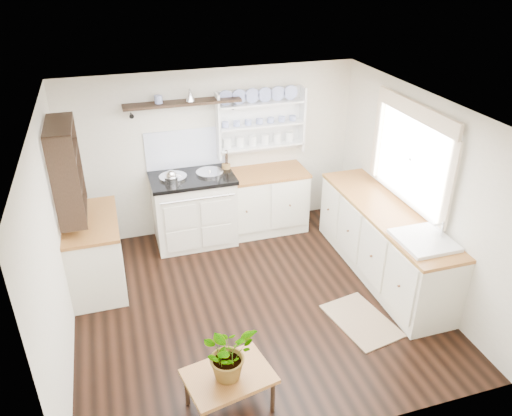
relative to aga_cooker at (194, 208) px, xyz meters
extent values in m
cube|color=black|center=(0.38, -1.57, -0.50)|extent=(4.00, 3.80, 0.01)
cube|color=beige|center=(0.38, 0.33, 0.65)|extent=(4.00, 0.02, 2.30)
cube|color=beige|center=(2.38, -1.57, 0.65)|extent=(0.02, 3.80, 2.30)
cube|color=beige|center=(-1.62, -1.57, 0.65)|extent=(0.02, 3.80, 2.30)
cube|color=white|center=(0.38, -1.57, 1.80)|extent=(4.00, 3.80, 0.01)
cube|color=white|center=(2.34, -1.42, 1.00)|extent=(0.04, 1.40, 1.00)
cube|color=white|center=(2.32, -1.42, 1.00)|extent=(0.02, 1.50, 1.10)
cube|color=beige|center=(2.30, -1.42, 1.58)|extent=(0.04, 1.55, 0.18)
cube|color=beige|center=(0.00, 0.00, -0.03)|extent=(1.07, 0.69, 0.94)
cube|color=black|center=(0.00, 0.00, 0.46)|extent=(1.11, 0.73, 0.05)
cylinder|color=silver|center=(-0.25, 0.00, 0.50)|extent=(0.36, 0.36, 0.03)
cylinder|color=silver|center=(0.25, 0.00, 0.50)|extent=(0.36, 0.36, 0.03)
cylinder|color=silver|center=(0.00, -0.39, 0.33)|extent=(0.96, 0.02, 0.02)
cube|color=silver|center=(0.98, 0.03, -0.06)|extent=(1.25, 0.60, 0.88)
cube|color=brown|center=(0.98, 0.03, 0.38)|extent=(1.27, 0.63, 0.04)
cube|color=silver|center=(2.08, -1.47, -0.06)|extent=(0.60, 2.40, 0.88)
cube|color=brown|center=(2.08, -1.47, 0.38)|extent=(0.62, 2.43, 0.04)
cube|color=white|center=(2.08, -2.22, 0.30)|extent=(0.55, 0.60, 0.28)
cylinder|color=silver|center=(2.28, -2.22, 0.50)|extent=(0.02, 0.02, 0.22)
cube|color=silver|center=(-1.32, -0.67, -0.06)|extent=(0.60, 1.10, 0.88)
cube|color=brown|center=(-1.32, -0.67, 0.38)|extent=(0.62, 1.13, 0.04)
cube|color=white|center=(1.03, 0.31, 1.05)|extent=(1.20, 0.03, 0.90)
cube|color=white|center=(1.03, 0.22, 1.05)|extent=(1.20, 0.22, 0.02)
cylinder|color=navy|center=(1.03, 0.23, 1.32)|extent=(0.20, 0.02, 0.20)
cube|color=black|center=(-0.02, 0.20, 1.42)|extent=(1.50, 0.24, 0.04)
cone|color=black|center=(-0.67, 0.27, 1.31)|extent=(0.06, 0.20, 0.06)
cone|color=black|center=(0.63, 0.27, 1.31)|extent=(0.06, 0.20, 0.06)
cube|color=black|center=(-1.46, -0.67, 1.05)|extent=(0.28, 0.80, 1.05)
cylinder|color=olive|center=(0.50, 0.11, 0.48)|extent=(0.12, 0.12, 0.14)
cube|color=brown|center=(-0.26, -2.94, -0.12)|extent=(0.83, 0.66, 0.04)
cylinder|color=black|center=(-0.61, -2.79, -0.32)|extent=(0.04, 0.04, 0.36)
cylinder|color=black|center=(0.10, -3.09, -0.32)|extent=(0.04, 0.04, 0.36)
cylinder|color=black|center=(0.01, -2.67, -0.32)|extent=(0.04, 0.04, 0.36)
imported|color=#3F7233|center=(-0.26, -2.94, 0.15)|extent=(0.58, 0.55, 0.50)
cube|color=#84604C|center=(1.42, -2.25, -0.49)|extent=(0.70, 0.94, 0.02)
camera|label=1|loc=(-0.96, -6.01, 3.20)|focal=35.00mm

